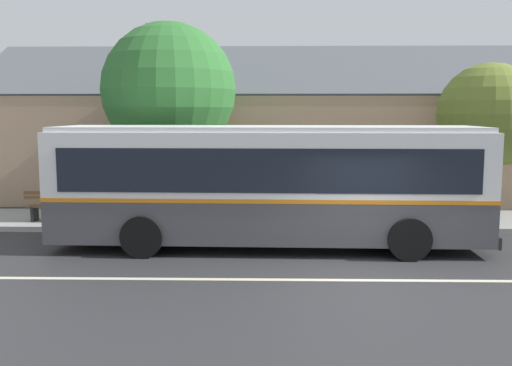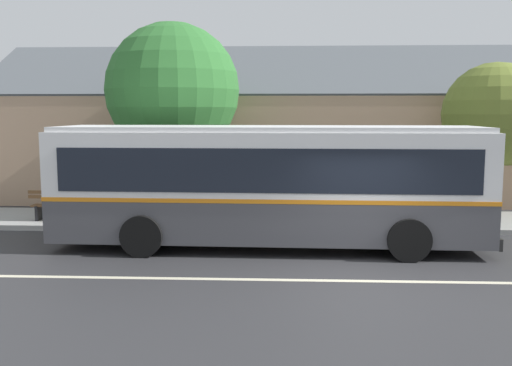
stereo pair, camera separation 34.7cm
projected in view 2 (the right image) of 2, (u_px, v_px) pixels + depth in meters
ground_plane at (369, 281)px, 11.48m from camera, size 300.00×300.00×0.00m
sidewalk_far at (340, 221)px, 17.42m from camera, size 60.00×3.00×0.15m
lane_divider_stripe at (369, 281)px, 11.48m from camera, size 60.00×0.16×0.01m
community_building at (326, 142)px, 24.02m from camera, size 26.21×8.50×7.13m
transit_bus at (269, 182)px, 14.25m from camera, size 10.71×2.94×3.04m
bench_by_building at (62, 207)px, 17.05m from camera, size 1.81×0.51×0.94m
street_tree_primary at (498, 119)px, 17.85m from camera, size 3.34×3.21×4.93m
street_tree_secondary at (174, 95)px, 18.09m from camera, size 4.25×4.25×6.20m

